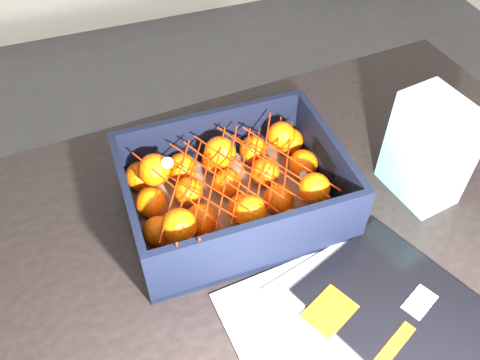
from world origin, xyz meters
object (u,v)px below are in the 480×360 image
object	(u,v)px
table	(290,264)
magazine_stack	(364,327)
retail_carton	(429,150)
produce_crate	(234,195)

from	to	relation	value
table	magazine_stack	distance (m)	0.23
retail_carton	produce_crate	bearing A→B (deg)	159.96
magazine_stack	produce_crate	bearing A→B (deg)	110.38
magazine_stack	produce_crate	size ratio (longest dim) A/B	1.14
table	magazine_stack	world-z (taller)	magazine_stack
produce_crate	retail_carton	xyz separation A→B (m)	(0.34, -0.06, 0.06)
table	produce_crate	bearing A→B (deg)	134.66
table	produce_crate	world-z (taller)	produce_crate
produce_crate	retail_carton	world-z (taller)	retail_carton
retail_carton	magazine_stack	bearing A→B (deg)	-145.74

